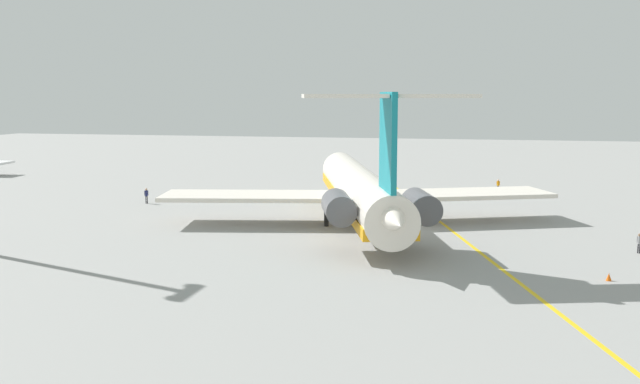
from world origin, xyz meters
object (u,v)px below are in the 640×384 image
object	(u,v)px
ground_crew_portside	(498,184)
ground_crew_starboard	(639,241)
main_jetliner	(360,190)
ground_crew_near_nose	(146,194)
safety_cone_nose	(609,277)

from	to	relation	value
ground_crew_portside	ground_crew_starboard	size ratio (longest dim) A/B	1.03
main_jetliner	ground_crew_near_nose	bearing A→B (deg)	55.24
ground_crew_near_nose	ground_crew_starboard	xyz separation A→B (m)	(-16.25, -51.67, -0.11)
ground_crew_near_nose	safety_cone_nose	xyz separation A→B (m)	(-26.07, -47.78, -0.89)
ground_crew_near_nose	ground_crew_portside	xyz separation A→B (m)	(19.80, -41.19, -0.09)
ground_crew_portside	ground_crew_near_nose	bearing A→B (deg)	129.50
main_jetliner	ground_crew_starboard	xyz separation A→B (m)	(-7.39, -24.34, -2.52)
ground_crew_starboard	safety_cone_nose	bearing A→B (deg)	11.91
safety_cone_nose	ground_crew_near_nose	bearing A→B (deg)	61.38
main_jetliner	ground_crew_starboard	bearing A→B (deg)	-123.69
safety_cone_nose	main_jetliner	bearing A→B (deg)	49.93
ground_crew_near_nose	safety_cone_nose	distance (m)	54.44
main_jetliner	ground_crew_near_nose	size ratio (longest dim) A/B	23.98
main_jetliner	ground_crew_near_nose	xyz separation A→B (m)	(8.86, 27.32, -2.41)
ground_crew_portside	main_jetliner	bearing A→B (deg)	168.01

